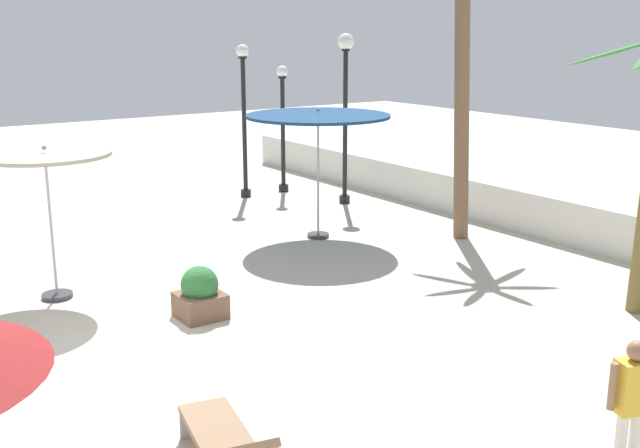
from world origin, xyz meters
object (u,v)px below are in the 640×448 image
lamp_post_0 (244,108)px  planter (200,295)px  palm_tree_0 (460,69)px  lounge_chair_0 (225,441)px  patio_umbrella_1 (45,167)px  patio_umbrella_0 (318,120)px  lamp_post_1 (345,94)px  guest_1 (632,398)px  lamp_post_2 (283,122)px

lamp_post_0 → planter: (7.52, -5.06, -2.03)m
palm_tree_0 → lounge_chair_0: palm_tree_0 is taller
patio_umbrella_1 → planter: size_ratio=3.10×
patio_umbrella_0 → lamp_post_1: size_ratio=0.71×
lounge_chair_0 → guest_1: (2.41, 3.30, 0.53)m
patio_umbrella_1 → lamp_post_2: 9.52m
lamp_post_2 → lounge_chair_0: bearing=-34.5°
patio_umbrella_0 → planter: size_ratio=3.63×
lounge_chair_0 → guest_1: 4.12m
lamp_post_0 → planter: bearing=-34.0°
planter → palm_tree_0: bearing=101.1°
patio_umbrella_0 → lamp_post_1: (-2.43, 2.53, 0.28)m
patio_umbrella_1 → lamp_post_1: size_ratio=0.60×
patio_umbrella_1 → guest_1: patio_umbrella_1 is taller
lamp_post_1 → lamp_post_0: bearing=-140.8°
patio_umbrella_0 → guest_1: patio_umbrella_0 is taller
patio_umbrella_0 → lamp_post_2: bearing=156.6°
lamp_post_1 → lamp_post_2: (-2.17, -0.54, -0.89)m
guest_1 → lamp_post_0: bearing=165.9°
lamp_post_0 → lamp_post_1: lamp_post_1 is taller
palm_tree_0 → lamp_post_0: palm_tree_0 is taller
lounge_chair_0 → planter: 4.57m
lounge_chair_0 → lamp_post_1: bearing=138.0°
lamp_post_1 → patio_umbrella_1: bearing=-69.8°
guest_1 → lamp_post_2: bearing=161.4°
patio_umbrella_1 → guest_1: size_ratio=1.72×
patio_umbrella_1 → guest_1: (8.85, 3.14, -1.36)m
lamp_post_1 → planter: 9.02m
patio_umbrella_1 → guest_1: bearing=19.5°
palm_tree_0 → lamp_post_0: bearing=-163.6°
patio_umbrella_0 → lounge_chair_0: patio_umbrella_0 is taller
palm_tree_0 → lamp_post_2: bearing=-174.5°
patio_umbrella_1 → lamp_post_0: lamp_post_0 is taller
patio_umbrella_0 → lounge_chair_0: size_ratio=1.58×
patio_umbrella_0 → patio_umbrella_1: (0.68, -5.92, -0.30)m
patio_umbrella_0 → palm_tree_0: bearing=58.5°
lamp_post_0 → patio_umbrella_1: bearing=-51.7°
lamp_post_1 → lounge_chair_0: bearing=-42.0°
guest_1 → planter: guest_1 is taller
patio_umbrella_1 → lamp_post_2: lamp_post_2 is taller
palm_tree_0 → lamp_post_0: size_ratio=1.44×
lamp_post_2 → lounge_chair_0: size_ratio=1.79×
palm_tree_0 → lounge_chair_0: size_ratio=3.01×
lamp_post_0 → lounge_chair_0: lamp_post_0 is taller
palm_tree_0 → planter: bearing=-78.9°
palm_tree_0 → guest_1: palm_tree_0 is taller
lamp_post_1 → planter: bearing=-51.9°
patio_umbrella_1 → guest_1: 9.49m
guest_1 → planter: bearing=-167.1°
patio_umbrella_0 → guest_1: bearing=-16.3°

